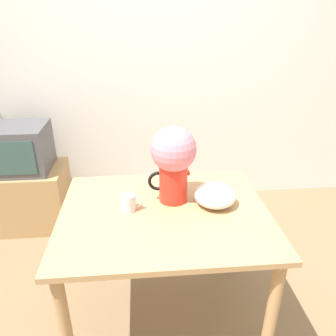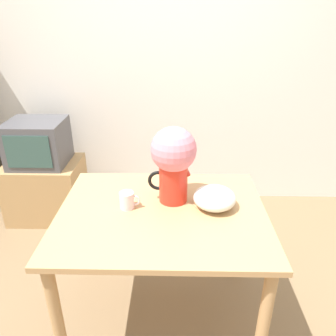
# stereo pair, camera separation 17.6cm
# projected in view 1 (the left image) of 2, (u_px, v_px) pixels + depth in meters

# --- Properties ---
(ground_plane) EXTENTS (12.00, 12.00, 0.00)m
(ground_plane) POSITION_uv_depth(u_px,v_px,m) (172.00, 330.00, 1.99)
(ground_plane) COLOR #7F6647
(wall_back) EXTENTS (8.00, 0.05, 2.60)m
(wall_back) POSITION_uv_depth(u_px,v_px,m) (154.00, 67.00, 2.90)
(wall_back) COLOR silver
(wall_back) RESTS_ON ground_plane
(table) EXTENTS (1.11, 0.88, 0.79)m
(table) POSITION_uv_depth(u_px,v_px,m) (165.00, 230.00, 1.79)
(table) COLOR tan
(table) RESTS_ON ground_plane
(flower_vase) EXTENTS (0.26, 0.24, 0.43)m
(flower_vase) POSITION_uv_depth(u_px,v_px,m) (173.00, 158.00, 1.74)
(flower_vase) COLOR red
(flower_vase) RESTS_ON table
(coffee_mug) EXTENTS (0.11, 0.08, 0.09)m
(coffee_mug) POSITION_uv_depth(u_px,v_px,m) (129.00, 203.00, 1.73)
(coffee_mug) COLOR silver
(coffee_mug) RESTS_ON table
(white_bowl) EXTENTS (0.23, 0.23, 0.11)m
(white_bowl) POSITION_uv_depth(u_px,v_px,m) (215.00, 195.00, 1.78)
(white_bowl) COLOR silver
(white_bowl) RESTS_ON table
(tv_stand) EXTENTS (0.65, 0.48, 0.54)m
(tv_stand) POSITION_uv_depth(u_px,v_px,m) (29.00, 197.00, 2.89)
(tv_stand) COLOR tan
(tv_stand) RESTS_ON ground_plane
(tv_set) EXTENTS (0.47, 0.42, 0.38)m
(tv_set) POSITION_uv_depth(u_px,v_px,m) (19.00, 148.00, 2.69)
(tv_set) COLOR #4C4C51
(tv_set) RESTS_ON tv_stand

